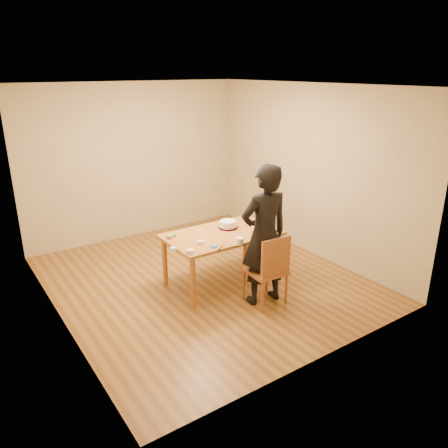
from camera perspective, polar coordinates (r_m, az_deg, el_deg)
room_shell at (r=6.21m, az=-4.52°, el=5.17°), size 4.00×4.50×2.70m
dining_table at (r=6.04m, az=-0.27°, el=-1.39°), size 1.57×0.93×0.04m
dining_chair at (r=5.66m, az=5.43°, el=-6.06°), size 0.49×0.49×0.04m
cake_plate at (r=6.22m, az=0.52°, el=-0.44°), size 0.27×0.27×0.02m
cake at (r=6.20m, az=0.52°, el=-0.01°), size 0.24×0.24×0.08m
frosting_dome at (r=6.19m, az=0.52°, el=0.44°), size 0.24×0.24×0.03m
frosting_tub at (r=5.64m, az=2.06°, el=-2.24°), size 0.10×0.10×0.09m
frosting_lid at (r=5.58m, az=-1.30°, el=-2.95°), size 0.10×0.10×0.01m
frosting_dollop at (r=5.58m, az=-1.30°, el=-2.82°), size 0.04×0.04×0.02m
ramekin_green at (r=5.40m, az=-4.47°, el=-3.58°), size 0.09×0.09×0.04m
ramekin_yellow at (r=5.68m, az=-3.09°, el=-2.38°), size 0.08×0.08×0.04m
ramekin_multi at (r=5.50m, az=-6.65°, el=-3.25°), size 0.08×0.08×0.04m
candy_box_pink at (r=5.92m, az=-6.86°, el=-1.67°), size 0.15×0.12×0.02m
candy_box_green at (r=5.91m, az=-6.93°, el=-1.48°), size 0.15×0.12×0.02m
spatula at (r=5.52m, az=-0.50°, el=-3.20°), size 0.12×0.09×0.01m
person at (r=5.51m, az=5.28°, el=-1.51°), size 0.71×0.50×1.84m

